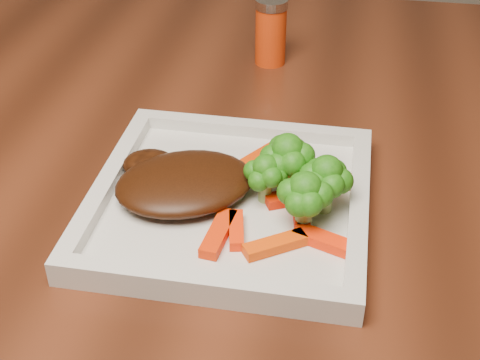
% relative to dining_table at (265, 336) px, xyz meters
% --- Properties ---
extents(dining_table, '(1.60, 0.90, 0.75)m').
position_rel_dining_table_xyz_m(dining_table, '(0.00, 0.00, 0.00)').
color(dining_table, '#4E2211').
rests_on(dining_table, floor).
extents(plate, '(0.27, 0.27, 0.01)m').
position_rel_dining_table_xyz_m(plate, '(-0.02, -0.17, 0.38)').
color(plate, silver).
rests_on(plate, dining_table).
extents(steak, '(0.17, 0.16, 0.03)m').
position_rel_dining_table_xyz_m(steak, '(-0.06, -0.17, 0.40)').
color(steak, '#391808').
rests_on(steak, plate).
extents(broccoli_0, '(0.07, 0.07, 0.07)m').
position_rel_dining_table_xyz_m(broccoli_0, '(0.03, -0.14, 0.42)').
color(broccoli_0, '#367112').
rests_on(broccoli_0, plate).
extents(broccoli_1, '(0.07, 0.07, 0.06)m').
position_rel_dining_table_xyz_m(broccoli_1, '(0.07, -0.17, 0.42)').
color(broccoli_1, '#2A7513').
rests_on(broccoli_1, plate).
extents(broccoli_2, '(0.07, 0.07, 0.06)m').
position_rel_dining_table_xyz_m(broccoli_2, '(0.06, -0.20, 0.42)').
color(broccoli_2, '#316811').
rests_on(broccoli_2, plate).
extents(broccoli_3, '(0.06, 0.06, 0.06)m').
position_rel_dining_table_xyz_m(broccoli_3, '(0.01, -0.16, 0.42)').
color(broccoli_3, '#1B6E12').
rests_on(broccoli_3, plate).
extents(carrot_0, '(0.06, 0.05, 0.01)m').
position_rel_dining_table_xyz_m(carrot_0, '(0.03, -0.23, 0.39)').
color(carrot_0, '#E64103').
rests_on(carrot_0, plate).
extents(carrot_1, '(0.07, 0.04, 0.01)m').
position_rel_dining_table_xyz_m(carrot_1, '(0.08, -0.22, 0.39)').
color(carrot_1, '#FF2904').
rests_on(carrot_1, plate).
extents(carrot_2, '(0.02, 0.05, 0.01)m').
position_rel_dining_table_xyz_m(carrot_2, '(-0.00, -0.22, 0.39)').
color(carrot_2, '#FF2C04').
rests_on(carrot_2, plate).
extents(carrot_3, '(0.06, 0.02, 0.01)m').
position_rel_dining_table_xyz_m(carrot_3, '(0.08, -0.12, 0.39)').
color(carrot_3, orange).
rests_on(carrot_3, plate).
extents(carrot_4, '(0.04, 0.06, 0.01)m').
position_rel_dining_table_xyz_m(carrot_4, '(-0.00, -0.10, 0.39)').
color(carrot_4, red).
rests_on(carrot_4, plate).
extents(carrot_5, '(0.02, 0.05, 0.01)m').
position_rel_dining_table_xyz_m(carrot_5, '(0.05, -0.18, 0.39)').
color(carrot_5, red).
rests_on(carrot_5, plate).
extents(carrot_6, '(0.06, 0.04, 0.01)m').
position_rel_dining_table_xyz_m(carrot_6, '(0.04, -0.16, 0.39)').
color(carrot_6, red).
rests_on(carrot_6, plate).
extents(spice_shaker, '(0.05, 0.05, 0.09)m').
position_rel_dining_table_xyz_m(spice_shaker, '(-0.03, 0.17, 0.42)').
color(spice_shaker, red).
rests_on(spice_shaker, dining_table).
extents(carrot_7, '(0.02, 0.07, 0.01)m').
position_rel_dining_table_xyz_m(carrot_7, '(-0.02, -0.23, 0.39)').
color(carrot_7, red).
rests_on(carrot_7, plate).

